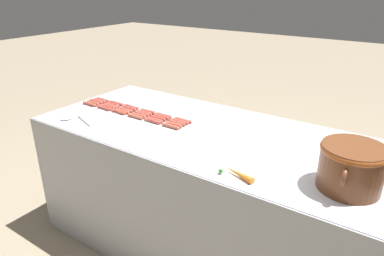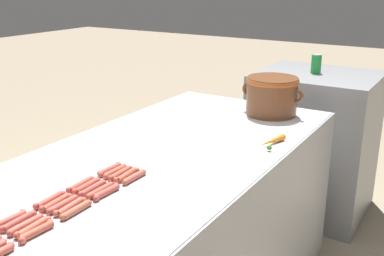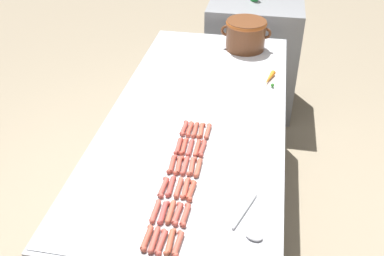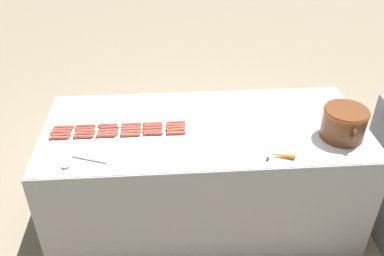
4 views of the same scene
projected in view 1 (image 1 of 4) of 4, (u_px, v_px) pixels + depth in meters
The scene contains 35 objects.
ground_plane at pixel (203, 245), 2.48m from camera, with size 20.00×20.00×0.00m, color gray.
griddle_counter at pixel (204, 192), 2.31m from camera, with size 0.95×2.16×0.89m.
hot_dog_0 at pixel (103, 100), 2.64m from camera, with size 0.03×0.13×0.02m.
hot_dog_1 at pixel (116, 103), 2.57m from camera, with size 0.02×0.13×0.02m.
hot_dog_2 at pixel (131, 107), 2.49m from camera, with size 0.03×0.13×0.02m.
hot_dog_3 at pixel (148, 111), 2.41m from camera, with size 0.03×0.13×0.02m.
hot_dog_4 at pixel (164, 115), 2.34m from camera, with size 0.03×0.13×0.02m.
hot_dog_5 at pixel (183, 120), 2.26m from camera, with size 0.03×0.13×0.02m.
hot_dog_6 at pixel (99, 101), 2.62m from camera, with size 0.02×0.13×0.02m.
hot_dog_7 at pixel (113, 104), 2.54m from camera, with size 0.03×0.13×0.02m.
hot_dog_8 at pixel (129, 108), 2.47m from camera, with size 0.03×0.13×0.02m.
hot_dog_9 at pixel (144, 113), 2.39m from camera, with size 0.03×0.13×0.02m.
hot_dog_10 at pixel (161, 117), 2.32m from camera, with size 0.03×0.13×0.02m.
hot_dog_11 at pixel (180, 122), 2.24m from camera, with size 0.03×0.13×0.02m.
hot_dog_12 at pixel (96, 102), 2.60m from camera, with size 0.03×0.13×0.02m.
hot_dog_13 at pixel (111, 106), 2.52m from camera, with size 0.02×0.13×0.02m.
hot_dog_14 at pixel (126, 110), 2.44m from camera, with size 0.02×0.13×0.02m.
hot_dog_15 at pixel (142, 114), 2.36m from camera, with size 0.02×0.13×0.02m.
hot_dog_16 at pixel (158, 118), 2.29m from camera, with size 0.03×0.13×0.02m.
hot_dog_17 at pixel (177, 123), 2.22m from camera, with size 0.03×0.13×0.02m.
hot_dog_18 at pixel (93, 103), 2.57m from camera, with size 0.03×0.13×0.02m.
hot_dog_19 at pixel (108, 107), 2.50m from camera, with size 0.03×0.13×0.02m.
hot_dog_20 at pixel (123, 111), 2.42m from camera, with size 0.03×0.13×0.02m.
hot_dog_21 at pixel (139, 115), 2.34m from camera, with size 0.03×0.13×0.02m.
hot_dog_22 at pixel (155, 120), 2.27m from camera, with size 0.02×0.13×0.02m.
hot_dog_23 at pixel (174, 124), 2.19m from camera, with size 0.03×0.13×0.02m.
hot_dog_24 at pixel (90, 104), 2.55m from camera, with size 0.03×0.13×0.02m.
hot_dog_25 at pixel (104, 108), 2.47m from camera, with size 0.03×0.13×0.02m.
hot_dog_26 at pixel (119, 112), 2.40m from camera, with size 0.03×0.13×0.02m.
hot_dog_27 at pixel (135, 117), 2.32m from camera, with size 0.02×0.13×0.02m.
hot_dog_28 at pixel (153, 121), 2.25m from camera, with size 0.03×0.13×0.02m.
hot_dog_29 at pixel (171, 126), 2.17m from camera, with size 0.03×0.13×0.02m.
bean_pot at pixel (352, 165), 1.50m from camera, with size 0.35×0.28×0.20m.
serving_spoon at pixel (72, 119), 2.28m from camera, with size 0.13×0.26×0.02m.
carrot at pixel (237, 174), 1.63m from camera, with size 0.08×0.18×0.03m.
Camera 1 is at (1.67, 1.03, 1.74)m, focal length 32.73 mm.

